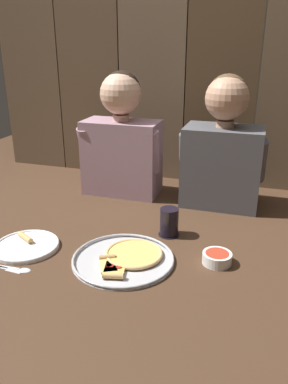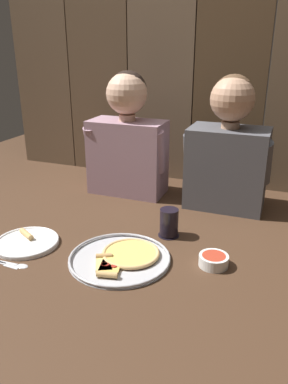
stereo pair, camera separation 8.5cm
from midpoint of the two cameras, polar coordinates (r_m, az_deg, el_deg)
name	(u,v)px [view 1 (the left image)]	position (r m, az deg, el deg)	size (l,w,h in m)	color
ground_plane	(137,245)	(1.47, -2.76, -7.93)	(3.20, 3.20, 0.00)	#422B1C
pizza_tray	(126,258)	(1.38, -4.52, -9.78)	(0.36, 0.36, 0.03)	#B2B2B7
dinner_plate	(26,246)	(1.53, -18.73, -7.62)	(0.24, 0.24, 0.03)	white
drinking_glass	(169,222)	(1.52, 2.17, -4.54)	(0.09, 0.09, 0.11)	black
dipping_bowl	(217,258)	(1.36, 9.08, -9.68)	(0.10, 0.10, 0.04)	white
table_knife	(3,268)	(1.43, -21.97, -10.46)	(0.16, 0.03, 0.01)	silver
table_spoon	(19,269)	(1.40, -19.92, -10.74)	(0.14, 0.03, 0.01)	silver
diner_left	(122,137)	(1.89, -4.68, 8.17)	(0.41, 0.21, 0.60)	gray
diner_right	(223,147)	(1.77, 10.41, 6.63)	(0.39, 0.22, 0.60)	#4C4C51
wooden_backdrop_wall	(187,57)	(2.06, 5.13, 19.45)	(2.19, 0.03, 1.31)	brown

